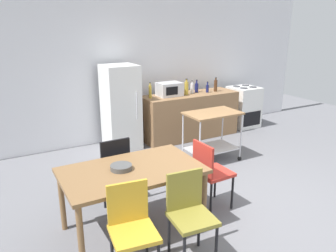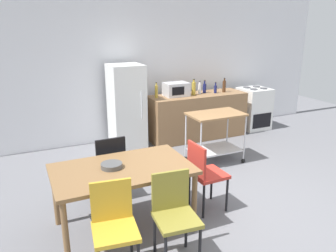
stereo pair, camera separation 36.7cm
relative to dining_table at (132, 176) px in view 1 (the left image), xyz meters
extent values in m
plane|color=slate|center=(1.42, -0.17, -0.67)|extent=(12.00, 12.00, 0.00)
cube|color=white|center=(1.42, 3.03, 0.78)|extent=(8.40, 0.12, 2.90)
cube|color=olive|center=(2.32, 2.43, -0.22)|extent=(2.00, 0.64, 0.90)
cube|color=brown|center=(0.00, 0.00, 0.06)|extent=(1.50, 0.90, 0.04)
cylinder|color=brown|center=(-0.69, -0.39, -0.32)|extent=(0.06, 0.06, 0.71)
cylinder|color=brown|center=(0.69, -0.39, -0.32)|extent=(0.06, 0.06, 0.71)
cylinder|color=brown|center=(-0.69, 0.39, -0.32)|extent=(0.06, 0.06, 0.71)
cylinder|color=brown|center=(0.69, 0.39, -0.32)|extent=(0.06, 0.06, 0.71)
cube|color=olive|center=(0.29, -0.76, -0.20)|extent=(0.44, 0.44, 0.04)
cube|color=olive|center=(0.31, -0.58, 0.02)|extent=(0.38, 0.07, 0.40)
cylinder|color=black|center=(0.44, -0.95, -0.45)|extent=(0.03, 0.03, 0.45)
cylinder|color=black|center=(0.14, -0.58, -0.45)|extent=(0.03, 0.03, 0.45)
cylinder|color=black|center=(0.47, -0.61, -0.45)|extent=(0.03, 0.03, 0.45)
cube|color=#B72D23|center=(1.08, -0.04, -0.20)|extent=(0.41, 0.41, 0.04)
cube|color=#B72D23|center=(0.90, -0.05, 0.02)|extent=(0.04, 0.38, 0.40)
cylinder|color=black|center=(1.26, -0.20, -0.45)|extent=(0.03, 0.03, 0.45)
cylinder|color=black|center=(1.25, 0.14, -0.45)|extent=(0.03, 0.03, 0.45)
cylinder|color=black|center=(0.92, -0.21, -0.45)|extent=(0.03, 0.03, 0.45)
cylinder|color=black|center=(0.91, 0.12, -0.45)|extent=(0.03, 0.03, 0.45)
cube|color=black|center=(0.03, 0.77, -0.20)|extent=(0.41, 0.41, 0.04)
cube|color=black|center=(0.04, 0.59, 0.02)|extent=(0.38, 0.04, 0.40)
cylinder|color=black|center=(0.20, 0.95, -0.45)|extent=(0.03, 0.03, 0.45)
cylinder|color=black|center=(-0.14, 0.94, -0.45)|extent=(0.03, 0.03, 0.45)
cylinder|color=black|center=(0.21, 0.61, -0.45)|extent=(0.03, 0.03, 0.45)
cylinder|color=black|center=(-0.13, 0.60, -0.45)|extent=(0.03, 0.03, 0.45)
cube|color=gold|center=(-0.30, -0.71, -0.20)|extent=(0.45, 0.45, 0.04)
cube|color=gold|center=(-0.27, -0.53, 0.02)|extent=(0.38, 0.08, 0.40)
cylinder|color=black|center=(-0.44, -0.52, -0.45)|extent=(0.03, 0.03, 0.45)
cylinder|color=black|center=(-0.11, -0.56, -0.45)|extent=(0.03, 0.03, 0.45)
cube|color=white|center=(3.77, 2.45, -0.22)|extent=(0.60, 0.60, 0.90)
cube|color=black|center=(3.77, 2.14, -0.42)|extent=(0.48, 0.01, 0.32)
cylinder|color=#47474C|center=(3.64, 2.33, 0.24)|extent=(0.16, 0.16, 0.02)
cylinder|color=#47474C|center=(3.90, 2.33, 0.24)|extent=(0.16, 0.16, 0.02)
cylinder|color=#47474C|center=(3.64, 2.57, 0.24)|extent=(0.16, 0.16, 0.02)
cylinder|color=#47474C|center=(3.90, 2.57, 0.24)|extent=(0.16, 0.16, 0.02)
cube|color=white|center=(0.87, 2.53, 0.10)|extent=(0.60, 0.60, 1.55)
cylinder|color=silver|center=(1.05, 2.21, 0.18)|extent=(0.02, 0.02, 0.50)
cube|color=olive|center=(1.96, 1.19, 0.16)|extent=(0.90, 0.56, 0.03)
cube|color=silver|center=(1.96, 1.19, -0.45)|extent=(0.83, 0.52, 0.02)
cylinder|color=silver|center=(1.54, 0.94, -0.22)|extent=(0.02, 0.02, 0.76)
sphere|color=black|center=(1.54, 0.94, -0.64)|extent=(0.07, 0.07, 0.07)
cylinder|color=silver|center=(2.38, 0.94, -0.22)|extent=(0.02, 0.02, 0.76)
sphere|color=black|center=(2.38, 0.94, -0.64)|extent=(0.07, 0.07, 0.07)
cylinder|color=silver|center=(1.54, 1.44, -0.22)|extent=(0.02, 0.02, 0.76)
sphere|color=black|center=(1.54, 1.44, -0.64)|extent=(0.07, 0.07, 0.07)
cylinder|color=silver|center=(2.38, 1.44, -0.22)|extent=(0.02, 0.02, 0.76)
sphere|color=black|center=(2.38, 1.44, -0.64)|extent=(0.07, 0.07, 0.07)
cylinder|color=gold|center=(1.45, 2.48, 0.35)|extent=(0.06, 0.06, 0.24)
cylinder|color=gold|center=(1.45, 2.48, 0.49)|extent=(0.03, 0.03, 0.05)
cylinder|color=black|center=(1.45, 2.48, 0.52)|extent=(0.03, 0.03, 0.01)
cube|color=silver|center=(1.87, 2.47, 0.36)|extent=(0.46, 0.34, 0.26)
cube|color=black|center=(1.83, 2.30, 0.36)|extent=(0.25, 0.01, 0.16)
cylinder|color=gold|center=(2.23, 2.43, 0.35)|extent=(0.08, 0.08, 0.25)
cylinder|color=gold|center=(2.23, 2.43, 0.50)|extent=(0.04, 0.04, 0.05)
cylinder|color=black|center=(2.23, 2.43, 0.53)|extent=(0.04, 0.04, 0.01)
cylinder|color=silver|center=(2.39, 2.47, 0.33)|extent=(0.07, 0.07, 0.20)
cylinder|color=silver|center=(2.39, 2.47, 0.45)|extent=(0.03, 0.03, 0.05)
cylinder|color=black|center=(2.39, 2.47, 0.48)|extent=(0.03, 0.03, 0.01)
cylinder|color=navy|center=(2.53, 2.51, 0.32)|extent=(0.07, 0.07, 0.18)
cylinder|color=navy|center=(2.53, 2.51, 0.44)|extent=(0.03, 0.03, 0.06)
cylinder|color=black|center=(2.53, 2.51, 0.48)|extent=(0.04, 0.04, 0.01)
cylinder|color=navy|center=(2.71, 2.39, 0.30)|extent=(0.06, 0.06, 0.15)
cylinder|color=navy|center=(2.71, 2.39, 0.41)|extent=(0.03, 0.03, 0.06)
cylinder|color=black|center=(2.71, 2.39, 0.45)|extent=(0.03, 0.03, 0.01)
cylinder|color=#4C2D19|center=(2.93, 2.39, 0.35)|extent=(0.07, 0.07, 0.23)
cylinder|color=#4C2D19|center=(2.93, 2.39, 0.49)|extent=(0.03, 0.03, 0.05)
cylinder|color=black|center=(2.93, 2.39, 0.51)|extent=(0.03, 0.03, 0.01)
cylinder|color=#4C4C4C|center=(-0.11, 0.04, 0.11)|extent=(0.23, 0.23, 0.05)
camera|label=1|loc=(-1.26, -3.04, 1.58)|focal=35.38mm
camera|label=2|loc=(-0.94, -3.21, 1.58)|focal=35.38mm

